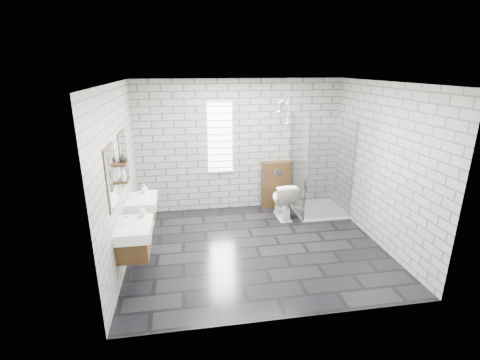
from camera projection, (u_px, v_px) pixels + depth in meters
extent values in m
cube|color=black|center=(256.00, 247.00, 5.92)|extent=(4.20, 3.60, 0.02)
cube|color=white|center=(259.00, 82.00, 5.07)|extent=(4.20, 3.60, 0.02)
cube|color=#9D9E99|center=(239.00, 146.00, 7.19)|extent=(4.20, 0.02, 2.70)
cube|color=#9D9E99|center=(292.00, 218.00, 3.80)|extent=(4.20, 0.02, 2.70)
cube|color=#9D9E99|center=(119.00, 177.00, 5.17)|extent=(0.02, 3.60, 2.70)
cube|color=#9D9E99|center=(380.00, 165.00, 5.82)|extent=(0.02, 3.60, 2.70)
cube|color=#472D15|center=(134.00, 244.00, 4.88)|extent=(0.42, 0.62, 0.30)
cube|color=silver|center=(149.00, 241.00, 4.90)|extent=(0.02, 0.35, 0.01)
cube|color=white|center=(135.00, 229.00, 4.82)|extent=(0.47, 0.70, 0.15)
cylinder|color=silver|center=(122.00, 221.00, 4.75)|extent=(0.04, 0.04, 0.12)
cylinder|color=silver|center=(125.00, 218.00, 4.74)|extent=(0.10, 0.02, 0.02)
cube|color=white|center=(112.00, 177.00, 4.54)|extent=(0.03, 0.55, 0.80)
cube|color=#472D15|center=(111.00, 177.00, 4.54)|extent=(0.01, 0.59, 0.84)
cube|color=#472D15|center=(142.00, 214.00, 5.86)|extent=(0.42, 0.62, 0.30)
cube|color=silver|center=(154.00, 212.00, 5.88)|extent=(0.02, 0.35, 0.01)
cube|color=white|center=(142.00, 202.00, 5.79)|extent=(0.47, 0.70, 0.15)
cylinder|color=silver|center=(132.00, 195.00, 5.73)|extent=(0.04, 0.04, 0.12)
cylinder|color=silver|center=(135.00, 192.00, 5.72)|extent=(0.10, 0.02, 0.02)
cube|color=white|center=(124.00, 157.00, 5.52)|extent=(0.03, 0.55, 0.80)
cube|color=#472D15|center=(123.00, 157.00, 5.51)|extent=(0.01, 0.59, 0.84)
cube|color=#472D15|center=(124.00, 180.00, 5.15)|extent=(0.14, 0.30, 0.03)
cube|color=#472D15|center=(122.00, 163.00, 5.07)|extent=(0.14, 0.30, 0.03)
cube|color=white|center=(220.00, 137.00, 7.05)|extent=(0.50, 0.02, 1.40)
cube|color=white|center=(219.00, 101.00, 6.81)|extent=(0.56, 0.04, 0.04)
cube|color=white|center=(221.00, 171.00, 7.26)|extent=(0.56, 0.04, 0.04)
cube|color=white|center=(221.00, 167.00, 7.22)|extent=(0.48, 0.01, 0.02)
cube|color=white|center=(220.00, 161.00, 7.18)|extent=(0.48, 0.01, 0.02)
cube|color=white|center=(220.00, 154.00, 7.14)|extent=(0.48, 0.01, 0.02)
cube|color=white|center=(220.00, 148.00, 7.09)|extent=(0.48, 0.01, 0.02)
cube|color=white|center=(220.00, 141.00, 7.05)|extent=(0.48, 0.01, 0.02)
cube|color=white|center=(220.00, 134.00, 7.01)|extent=(0.48, 0.01, 0.02)
cube|color=white|center=(220.00, 127.00, 6.96)|extent=(0.48, 0.01, 0.02)
cube|color=white|center=(220.00, 120.00, 6.92)|extent=(0.48, 0.01, 0.02)
cube|color=white|center=(220.00, 113.00, 6.87)|extent=(0.48, 0.01, 0.03)
cube|color=white|center=(219.00, 106.00, 6.83)|extent=(0.48, 0.01, 0.03)
cube|color=#472D15|center=(275.00, 185.00, 7.48)|extent=(0.60, 0.20, 1.00)
cube|color=silver|center=(277.00, 173.00, 7.28)|extent=(0.18, 0.01, 0.12)
cube|color=white|center=(317.00, 209.00, 7.38)|extent=(1.00, 1.00, 0.06)
cube|color=silver|center=(331.00, 171.00, 6.60)|extent=(1.00, 0.01, 2.00)
cube|color=silver|center=(298.00, 165.00, 6.99)|extent=(0.01, 1.00, 2.00)
cube|color=silver|center=(306.00, 172.00, 6.53)|extent=(0.03, 0.03, 2.00)
cube|color=silver|center=(354.00, 170.00, 6.68)|extent=(0.03, 0.03, 2.00)
cylinder|color=silver|center=(337.00, 157.00, 7.30)|extent=(0.02, 0.02, 1.80)
cylinder|color=silver|center=(337.00, 113.00, 7.00)|extent=(0.14, 0.14, 0.02)
sphere|color=silver|center=(279.00, 112.00, 6.55)|extent=(0.09, 0.09, 0.09)
cylinder|color=silver|center=(279.00, 95.00, 6.45)|extent=(0.01, 0.01, 0.56)
sphere|color=silver|center=(288.00, 123.00, 6.69)|extent=(0.09, 0.09, 0.09)
cylinder|color=silver|center=(288.00, 100.00, 6.55)|extent=(0.01, 0.01, 0.78)
sphere|color=silver|center=(282.00, 102.00, 6.66)|extent=(0.09, 0.09, 0.09)
cylinder|color=silver|center=(282.00, 89.00, 6.58)|extent=(0.01, 0.01, 0.38)
sphere|color=silver|center=(278.00, 111.00, 6.70)|extent=(0.09, 0.09, 0.09)
cylinder|color=silver|center=(279.00, 94.00, 6.60)|extent=(0.01, 0.01, 0.56)
sphere|color=silver|center=(288.00, 103.00, 6.66)|extent=(0.09, 0.09, 0.09)
cylinder|color=silver|center=(288.00, 90.00, 6.59)|extent=(0.01, 0.01, 0.41)
imported|color=white|center=(283.00, 200.00, 6.98)|extent=(0.43, 0.74, 0.74)
imported|color=#B2B2B2|center=(142.00, 211.00, 5.01)|extent=(0.10, 0.10, 0.18)
imported|color=#B2B2B2|center=(144.00, 188.00, 5.97)|extent=(0.15, 0.15, 0.16)
imported|color=#B2B2B2|center=(123.00, 174.00, 5.02)|extent=(0.11, 0.11, 0.21)
imported|color=#B2B2B2|center=(123.00, 158.00, 5.05)|extent=(0.13, 0.13, 0.13)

